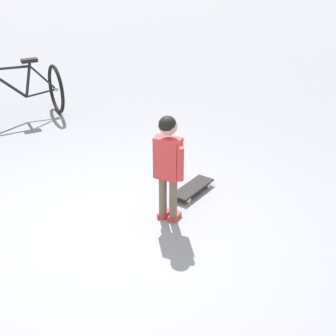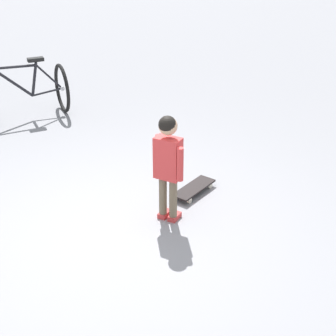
{
  "view_description": "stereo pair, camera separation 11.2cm",
  "coord_description": "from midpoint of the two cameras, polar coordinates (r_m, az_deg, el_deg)",
  "views": [
    {
      "loc": [
        -2.08,
        3.24,
        2.65
      ],
      "look_at": [
        -0.33,
        -0.53,
        0.55
      ],
      "focal_mm": 54.34,
      "sensor_mm": 36.0,
      "label": 1
    },
    {
      "loc": [
        -2.18,
        3.19,
        2.65
      ],
      "look_at": [
        -0.33,
        -0.53,
        0.55
      ],
      "focal_mm": 54.34,
      "sensor_mm": 36.0,
      "label": 2
    }
  ],
  "objects": [
    {
      "name": "ground_plane",
      "position": [
        4.68,
        -5.91,
        -7.85
      ],
      "size": [
        50.0,
        50.0,
        0.0
      ],
      "primitive_type": "plane",
      "color": "gray"
    },
    {
      "name": "child_person",
      "position": [
        4.6,
        0.7,
        1.18
      ],
      "size": [
        0.36,
        0.23,
        1.06
      ],
      "color": "brown",
      "rests_on": "ground"
    },
    {
      "name": "skateboard",
      "position": [
        5.33,
        3.52,
        -2.29
      ],
      "size": [
        0.29,
        0.58,
        0.07
      ],
      "color": "black",
      "rests_on": "ground"
    },
    {
      "name": "bicycle_near",
      "position": [
        7.51,
        -15.19,
        8.3
      ],
      "size": [
        1.22,
        1.28,
        0.85
      ],
      "color": "black",
      "rests_on": "ground"
    }
  ]
}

